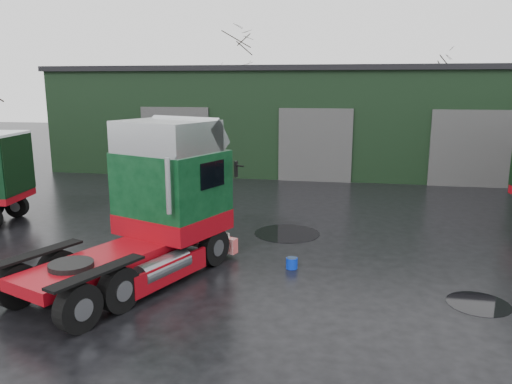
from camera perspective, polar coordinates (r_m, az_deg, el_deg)
ground at (r=14.83m, az=-4.97°, el=-8.72°), size 100.00×100.00×0.00m
warehouse at (r=33.45m, az=7.52°, el=8.50°), size 32.40×12.40×6.30m
hero_tractor at (r=13.52m, az=-15.06°, el=-1.56°), size 5.34×7.58×4.34m
wash_bucket at (r=14.79m, az=4.11°, el=-8.11°), size 0.38×0.38×0.32m
tree_back_a at (r=44.42m, az=-2.27°, el=11.56°), size 4.40×4.40×9.50m
tree_back_b at (r=43.81m, az=18.92°, el=9.60°), size 4.40×4.40×7.50m
puddle_0 at (r=15.61m, az=-20.23°, el=-8.35°), size 2.52×2.52×0.01m
puddle_1 at (r=18.13m, az=3.58°, el=-4.74°), size 2.37×2.37×0.01m
puddle_3 at (r=13.71m, az=24.07°, el=-11.58°), size 1.53×1.53×0.01m
puddle_4 at (r=15.18m, az=-20.15°, el=-8.94°), size 1.94×1.94×0.01m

